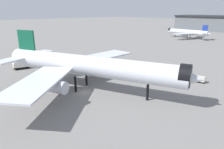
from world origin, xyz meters
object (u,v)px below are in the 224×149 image
object	(u,v)px
baggage_cart_trailing	(201,79)
traffic_cone_wingtip	(199,77)
airliner_near_gate	(87,66)
airliner_far_taxiway	(187,32)
traffic_cone_near_nose	(91,60)
service_truck_front	(22,64)

from	to	relation	value
baggage_cart_trailing	traffic_cone_wingtip	size ratio (longest dim) A/B	3.57
airliner_near_gate	airliner_far_taxiway	bearing A→B (deg)	84.46
baggage_cart_trailing	traffic_cone_near_nose	bearing A→B (deg)	175.55
baggage_cart_trailing	traffic_cone_wingtip	world-z (taller)	baggage_cart_trailing
airliner_near_gate	airliner_far_taxiway	xyz separation A→B (m)	(-35.48, 118.03, -1.99)
airliner_near_gate	traffic_cone_near_nose	size ratio (longest dim) A/B	72.65
traffic_cone_wingtip	airliner_near_gate	bearing A→B (deg)	-116.57
baggage_cart_trailing	traffic_cone_wingtip	bearing A→B (deg)	105.47
airliner_far_taxiway	baggage_cart_trailing	xyz separation A→B (m)	(53.22, -90.42, -3.57)
service_truck_front	traffic_cone_wingtip	distance (m)	60.70
service_truck_front	baggage_cart_trailing	bearing A→B (deg)	131.82
traffic_cone_near_nose	airliner_near_gate	bearing A→B (deg)	-38.74
airliner_near_gate	baggage_cart_trailing	xyz separation A→B (m)	(17.74, 27.61, -5.55)
airliner_far_taxiway	traffic_cone_wingtip	size ratio (longest dim) A/B	47.53
airliner_near_gate	baggage_cart_trailing	bearing A→B (deg)	35.01
airliner_near_gate	airliner_far_taxiway	distance (m)	123.27
service_truck_front	traffic_cone_wingtip	xyz separation A→B (m)	(48.50, 36.47, -1.21)
traffic_cone_near_nose	service_truck_front	bearing A→B (deg)	-107.08
airliner_near_gate	service_truck_front	world-z (taller)	airliner_near_gate
service_truck_front	airliner_far_taxiway	bearing A→B (deg)	-169.92
service_truck_front	traffic_cone_near_nose	bearing A→B (deg)	171.79
baggage_cart_trailing	airliner_near_gate	bearing A→B (deg)	-137.09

